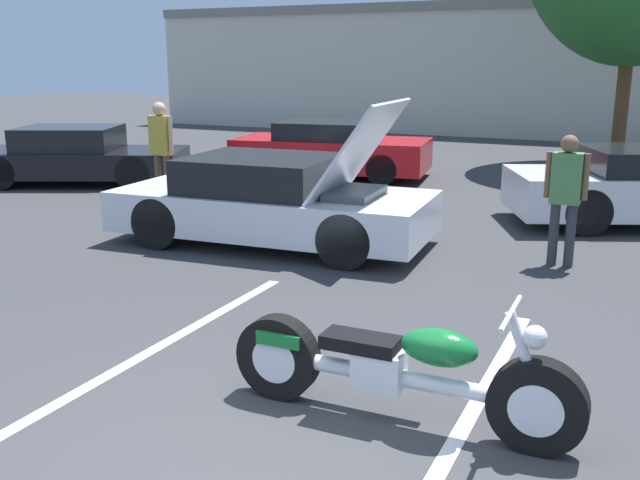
# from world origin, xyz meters

# --- Properties ---
(parking_stripe_foreground) EXTENTS (0.12, 4.70, 0.01)m
(parking_stripe_foreground) POSITION_xyz_m (-1.84, 1.48, 0.00)
(parking_stripe_foreground) COLOR white
(parking_stripe_foreground) RESTS_ON ground
(parking_stripe_middle) EXTENTS (0.12, 4.70, 0.01)m
(parking_stripe_middle) POSITION_xyz_m (1.03, 1.48, 0.00)
(parking_stripe_middle) COLOR white
(parking_stripe_middle) RESTS_ON ground
(far_building) EXTENTS (32.00, 4.20, 4.40)m
(far_building) POSITION_xyz_m (0.00, 22.64, 2.34)
(far_building) COLOR beige
(far_building) RESTS_ON ground
(motorcycle) EXTENTS (2.58, 0.70, 0.96)m
(motorcycle) POSITION_xyz_m (0.57, 1.29, 0.40)
(motorcycle) COLOR black
(motorcycle) RESTS_ON ground
(show_car_hood_open) EXTENTS (4.53, 2.22, 2.03)m
(show_car_hood_open) POSITION_xyz_m (-2.72, 5.42, 0.61)
(show_car_hood_open) COLOR silver
(show_car_hood_open) RESTS_ON ground
(parked_car_mid_left_row) EXTENTS (4.44, 2.49, 1.22)m
(parked_car_mid_left_row) POSITION_xyz_m (-4.48, 11.16, 0.59)
(parked_car_mid_left_row) COLOR red
(parked_car_mid_left_row) RESTS_ON ground
(parked_car_left_row) EXTENTS (4.67, 3.46, 1.19)m
(parked_car_left_row) POSITION_xyz_m (-8.89, 8.05, 0.57)
(parked_car_left_row) COLOR black
(parked_car_left_row) RESTS_ON ground
(spectator_near_motorcycle) EXTENTS (0.52, 0.22, 1.65)m
(spectator_near_motorcycle) POSITION_xyz_m (1.09, 5.97, 0.98)
(spectator_near_motorcycle) COLOR #333338
(spectator_near_motorcycle) RESTS_ON ground
(spectator_by_show_car) EXTENTS (0.52, 0.24, 1.81)m
(spectator_by_show_car) POSITION_xyz_m (-5.96, 7.12, 1.08)
(spectator_by_show_car) COLOR brown
(spectator_by_show_car) RESTS_ON ground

